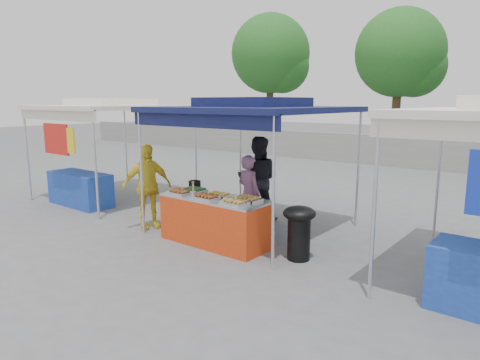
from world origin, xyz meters
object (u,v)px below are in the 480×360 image
Objects in this scene: wok_burner at (299,228)px; vendor_woman at (249,194)px; helper_man at (258,179)px; customer_person at (147,186)px; vendor_table at (215,220)px; cooking_pot at (195,184)px.

wok_burner is 0.59× the size of vendor_woman.
helper_man reaches higher than vendor_woman.
helper_man reaches higher than customer_person.
vendor_woman is at bearing -37.87° from customer_person.
vendor_table is 2.27× the size of wok_burner.
wok_burner is at bearing 8.97° from vendor_table.
wok_burner is 2.36m from helper_man.
helper_man is (-0.34, 0.74, 0.14)m from vendor_woman.
cooking_pot is 0.15× the size of vendor_woman.
wok_burner is 1.67m from vendor_woman.
cooking_pot is 0.26× the size of wok_burner.
vendor_woman reaches higher than cooking_pot.
customer_person reaches higher than cooking_pot.
customer_person is at bearing 39.70° from vendor_woman.
cooking_pot is at bearing 41.56° from vendor_woman.
customer_person reaches higher than wok_burner.
helper_man reaches higher than vendor_table.
vendor_table is 1.12× the size of helper_man.
wok_burner is (1.56, 0.25, 0.10)m from vendor_table.
vendor_woman is at bearing 85.61° from helper_man.
customer_person is (-1.76, -1.02, 0.09)m from vendor_woman.
vendor_table is 8.57× the size of cooking_pot.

